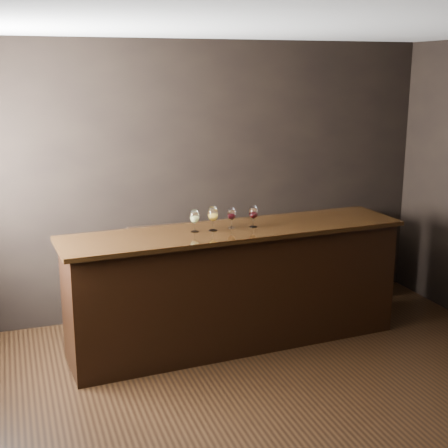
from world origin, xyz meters
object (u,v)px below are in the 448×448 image
object	(u,v)px
bar_counter	(235,289)
back_bar_shelf	(256,265)
glass_amber	(213,215)
glass_white	(195,217)
glass_red_a	(232,215)
glass_red_b	(253,213)

from	to	relation	value
bar_counter	back_bar_shelf	size ratio (longest dim) A/B	1.14
glass_amber	glass_white	bearing A→B (deg)	174.92
bar_counter	glass_white	distance (m)	0.80
glass_amber	back_bar_shelf	bearing A→B (deg)	46.06
glass_white	glass_amber	size ratio (longest dim) A/B	0.91
bar_counter	glass_amber	world-z (taller)	glass_amber
glass_red_a	glass_amber	bearing A→B (deg)	-167.19
glass_red_a	glass_red_b	bearing A→B (deg)	-10.75
bar_counter	glass_red_a	bearing A→B (deg)	120.52
glass_amber	glass_red_a	bearing A→B (deg)	12.81
glass_red_a	bar_counter	bearing A→B (deg)	-55.97
glass_red_b	bar_counter	bearing A→B (deg)	-179.67
glass_white	glass_amber	distance (m)	0.17
bar_counter	glass_red_a	distance (m)	0.70
back_bar_shelf	glass_amber	size ratio (longest dim) A/B	12.47
back_bar_shelf	glass_white	distance (m)	1.40
back_bar_shelf	glass_white	world-z (taller)	glass_white
bar_counter	glass_white	world-z (taller)	glass_white
glass_red_a	glass_red_b	world-z (taller)	glass_red_b
glass_white	glass_red_b	distance (m)	0.55
bar_counter	glass_red_b	world-z (taller)	glass_red_b
bar_counter	glass_red_b	size ratio (longest dim) A/B	15.94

